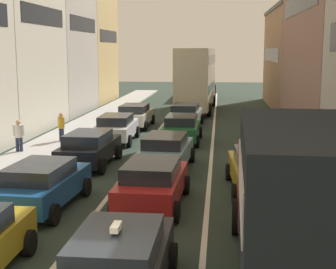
# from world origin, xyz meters

# --- Properties ---
(sidewalk_left) EXTENTS (2.60, 64.00, 0.14)m
(sidewalk_left) POSITION_xyz_m (-6.70, 20.00, 0.07)
(sidewalk_left) COLOR #B0B0B0
(sidewalk_left) RESTS_ON ground
(lane_stripe_left) EXTENTS (0.16, 60.00, 0.01)m
(lane_stripe_left) POSITION_xyz_m (-1.70, 20.00, 0.01)
(lane_stripe_left) COLOR silver
(lane_stripe_left) RESTS_ON ground
(lane_stripe_right) EXTENTS (0.16, 60.00, 0.01)m
(lane_stripe_right) POSITION_xyz_m (1.70, 20.00, 0.01)
(lane_stripe_right) COLOR silver
(lane_stripe_right) RESTS_ON ground
(removalist_box_truck) EXTENTS (2.86, 7.76, 3.58)m
(removalist_box_truck) POSITION_xyz_m (3.70, 2.53, 1.97)
(removalist_box_truck) COLOR #A51E1E
(removalist_box_truck) RESTS_ON ground
(taxi_centre_lane_front) EXTENTS (2.06, 4.30, 1.66)m
(taxi_centre_lane_front) POSITION_xyz_m (0.10, 1.51, 0.80)
(taxi_centre_lane_front) COLOR black
(taxi_centre_lane_front) RESTS_ON ground
(sedan_centre_lane_second) EXTENTS (2.19, 4.36, 1.49)m
(sedan_centre_lane_second) POSITION_xyz_m (-0.05, 7.65, 0.80)
(sedan_centre_lane_second) COLOR #A51E1E
(sedan_centre_lane_second) RESTS_ON ground
(wagon_left_lane_second) EXTENTS (2.25, 4.39, 1.49)m
(wagon_left_lane_second) POSITION_xyz_m (-3.47, 7.06, 0.80)
(wagon_left_lane_second) COLOR #194C8C
(wagon_left_lane_second) RESTS_ON ground
(hatchback_centre_lane_third) EXTENTS (2.26, 4.40, 1.49)m
(hatchback_centre_lane_third) POSITION_xyz_m (-0.16, 12.67, 0.80)
(hatchback_centre_lane_third) COLOR #759EB7
(hatchback_centre_lane_third) RESTS_ON ground
(sedan_left_lane_third) EXTENTS (2.18, 4.36, 1.49)m
(sedan_left_lane_third) POSITION_xyz_m (-3.51, 12.98, 0.80)
(sedan_left_lane_third) COLOR black
(sedan_left_lane_third) RESTS_ON ground
(coupe_centre_lane_fourth) EXTENTS (2.10, 4.32, 1.49)m
(coupe_centre_lane_fourth) POSITION_xyz_m (0.03, 18.89, 0.80)
(coupe_centre_lane_fourth) COLOR #19592D
(coupe_centre_lane_fourth) RESTS_ON ground
(sedan_left_lane_fourth) EXTENTS (2.13, 4.34, 1.49)m
(sedan_left_lane_fourth) POSITION_xyz_m (-3.51, 18.68, 0.80)
(sedan_left_lane_fourth) COLOR silver
(sedan_left_lane_fourth) RESTS_ON ground
(sedan_centre_lane_fifth) EXTENTS (2.25, 4.39, 1.49)m
(sedan_centre_lane_fifth) POSITION_xyz_m (-0.14, 24.53, 0.80)
(sedan_centre_lane_fifth) COLOR gray
(sedan_centre_lane_fifth) RESTS_ON ground
(sedan_left_lane_fifth) EXTENTS (2.15, 4.34, 1.49)m
(sedan_left_lane_fifth) POSITION_xyz_m (-3.38, 23.91, 0.80)
(sedan_left_lane_fifth) COLOR beige
(sedan_left_lane_fifth) RESTS_ON ground
(sedan_right_lane_behind_truck) EXTENTS (2.26, 4.40, 1.49)m
(sedan_right_lane_behind_truck) POSITION_xyz_m (3.44, 9.74, 0.80)
(sedan_right_lane_behind_truck) COLOR #B29319
(sedan_right_lane_behind_truck) RESTS_ON ground
(bus_mid_queue_primary) EXTENTS (3.07, 10.58, 5.06)m
(bus_mid_queue_primary) POSITION_xyz_m (0.15, 32.79, 2.83)
(bus_mid_queue_primary) COLOR #BFB793
(bus_mid_queue_primary) RESTS_ON ground
(bus_far_queue_secondary) EXTENTS (2.82, 10.50, 2.90)m
(bus_far_queue_secondary) POSITION_xyz_m (0.19, 46.01, 1.76)
(bus_far_queue_secondary) COLOR #BFB793
(bus_far_queue_secondary) RESTS_ON ground
(pedestrian_near_kerb) EXTENTS (0.45, 0.37, 1.66)m
(pedestrian_near_kerb) POSITION_xyz_m (-6.34, 17.93, 0.95)
(pedestrian_near_kerb) COLOR #262D47
(pedestrian_near_kerb) RESTS_ON ground
(pedestrian_far_sidewalk) EXTENTS (0.54, 0.34, 1.66)m
(pedestrian_far_sidewalk) POSITION_xyz_m (-7.49, 15.02, 0.95)
(pedestrian_far_sidewalk) COLOR #262D47
(pedestrian_far_sidewalk) RESTS_ON ground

